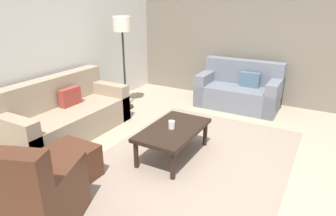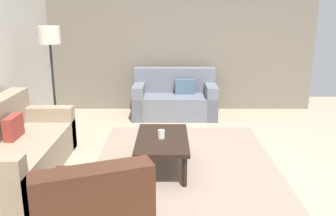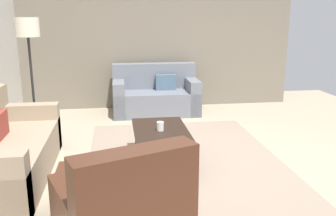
{
  "view_description": "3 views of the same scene",
  "coord_description": "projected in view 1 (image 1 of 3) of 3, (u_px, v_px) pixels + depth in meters",
  "views": [
    {
      "loc": [
        -3.01,
        -1.38,
        2.02
      ],
      "look_at": [
        -0.06,
        0.28,
        0.75
      ],
      "focal_mm": 31.6,
      "sensor_mm": 36.0,
      "label": 1
    },
    {
      "loc": [
        -4.11,
        0.2,
        1.95
      ],
      "look_at": [
        0.29,
        0.22,
        0.74
      ],
      "focal_mm": 38.64,
      "sensor_mm": 36.0,
      "label": 2
    },
    {
      "loc": [
        -4.05,
        0.8,
        1.74
      ],
      "look_at": [
        0.09,
        0.21,
        0.68
      ],
      "focal_mm": 39.33,
      "sensor_mm": 36.0,
      "label": 3
    }
  ],
  "objects": [
    {
      "name": "lamp_standing",
      "position": [
        122.0,
        34.0,
        5.28
      ],
      "size": [
        0.32,
        0.32,
        1.71
      ],
      "color": "black",
      "rests_on": "ground_plane"
    },
    {
      "name": "rear_partition",
      "position": [
        37.0,
        41.0,
        4.51
      ],
      "size": [
        6.0,
        0.12,
        2.8
      ],
      "primitive_type": "cube",
      "color": "silver",
      "rests_on": "ground_plane"
    },
    {
      "name": "ottoman",
      "position": [
        69.0,
        165.0,
        3.43
      ],
      "size": [
        0.56,
        0.56,
        0.4
      ],
      "primitive_type": "cube",
      "color": "#4C2819",
      "rests_on": "ground_plane"
    },
    {
      "name": "area_rug",
      "position": [
        189.0,
        164.0,
        3.8
      ],
      "size": [
        3.45,
        2.34,
        0.01
      ],
      "primitive_type": "cube",
      "color": "gray",
      "rests_on": "ground_plane"
    },
    {
      "name": "ground_plane",
      "position": [
        189.0,
        165.0,
        3.8
      ],
      "size": [
        8.0,
        8.0,
        0.0
      ],
      "primitive_type": "plane",
      "color": "tan"
    },
    {
      "name": "couch_main",
      "position": [
        63.0,
        116.0,
        4.57
      ],
      "size": [
        2.0,
        0.88,
        0.88
      ],
      "color": "gray",
      "rests_on": "ground_plane"
    },
    {
      "name": "couch_loveseat",
      "position": [
        240.0,
        91.0,
        5.77
      ],
      "size": [
        0.81,
        1.53,
        0.88
      ],
      "color": "slate",
      "rests_on": "ground_plane"
    },
    {
      "name": "stone_feature_panel",
      "position": [
        257.0,
        31.0,
        5.76
      ],
      "size": [
        0.12,
        5.2,
        2.8
      ],
      "primitive_type": "cube",
      "color": "slate",
      "rests_on": "ground_plane"
    },
    {
      "name": "coffee_table",
      "position": [
        173.0,
        132.0,
        3.9
      ],
      "size": [
        1.1,
        0.64,
        0.41
      ],
      "color": "black",
      "rests_on": "ground_plane"
    },
    {
      "name": "armchair_leather",
      "position": [
        25.0,
        203.0,
        2.62
      ],
      "size": [
        1.03,
        1.03,
        0.95
      ],
      "color": "#4C2819",
      "rests_on": "ground_plane"
    },
    {
      "name": "cup",
      "position": [
        172.0,
        125.0,
        3.85
      ],
      "size": [
        0.08,
        0.08,
        0.11
      ],
      "primitive_type": "cylinder",
      "color": "white",
      "rests_on": "coffee_table"
    }
  ]
}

